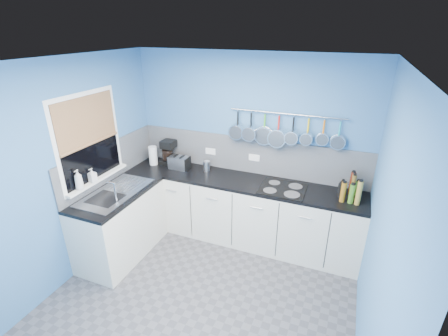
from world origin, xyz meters
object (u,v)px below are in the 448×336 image
Objects in this scene: paper_towel at (153,156)px; canister at (206,166)px; soap_bottle_a at (79,180)px; toaster at (179,163)px; coffee_maker at (168,153)px; hob at (283,189)px; soap_bottle_b at (92,175)px.

canister is at bearing 5.87° from paper_towel.
soap_bottle_a is at bearing -97.96° from paper_towel.
toaster reaches higher than canister.
coffee_maker is at bearing 178.76° from canister.
paper_towel is 1.95m from hob.
coffee_maker is 0.63m from canister.
soap_bottle_b is 0.63× the size of paper_towel.
soap_bottle_a reaches higher than coffee_maker.
coffee_maker reaches higher than canister.
paper_towel is (0.17, 1.02, -0.10)m from soap_bottle_b.
coffee_maker is 0.26m from toaster.
soap_bottle_a is 1.38m from toaster.
coffee_maker is 2.51× the size of canister.
paper_towel is 0.82m from canister.
soap_bottle_a is 1.66m from canister.
hob is (1.51, -0.08, -0.08)m from toaster.
coffee_maker is (0.37, 1.33, -0.09)m from soap_bottle_a.
coffee_maker is at bearing 71.72° from soap_bottle_b.
canister reaches higher than hob.
soap_bottle_b reaches higher than paper_towel.
canister is at bearing 11.14° from toaster.
soap_bottle_b is 0.48× the size of coffee_maker.
hob is (1.12, -0.16, -0.06)m from canister.
coffee_maker is 0.63× the size of hob.
hob is (2.11, 0.95, -0.23)m from soap_bottle_b.
soap_bottle_a is 0.43× the size of hob.
toaster reaches higher than hob.
hob is at bearing -8.03° from canister.
paper_towel is 0.22m from coffee_maker.
soap_bottle_b is 1.18m from coffee_maker.
soap_bottle_a is 1.69× the size of canister.
soap_bottle_b reaches higher than hob.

